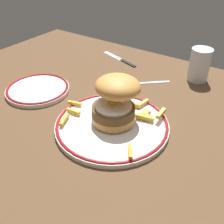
{
  "coord_description": "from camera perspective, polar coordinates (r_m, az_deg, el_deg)",
  "views": [
    {
      "loc": [
        31.35,
        -45.46,
        39.77
      ],
      "look_at": [
        3.05,
        -4.26,
        4.6
      ],
      "focal_mm": 41.35,
      "sensor_mm": 36.0,
      "label": 1
    }
  ],
  "objects": [
    {
      "name": "water_glass",
      "position": [
        0.87,
        18.69,
        9.42
      ],
      "size": [
        6.51,
        6.51,
        10.47
      ],
      "color": "silver",
      "rests_on": "ground_plane"
    },
    {
      "name": "fork",
      "position": [
        0.83,
        7.59,
        6.46
      ],
      "size": [
        11.69,
        10.59,
        0.36
      ],
      "color": "silver",
      "rests_on": "ground_plane"
    },
    {
      "name": "ground_plane",
      "position": [
        0.69,
        -0.09,
        -1.97
      ],
      "size": [
        126.72,
        88.84,
        4.0
      ],
      "primitive_type": "cube",
      "color": "brown"
    },
    {
      "name": "side_plate",
      "position": [
        0.81,
        -16.08,
        4.86
      ],
      "size": [
        18.79,
        18.79,
        1.6
      ],
      "color": "white",
      "rests_on": "ground_plane"
    },
    {
      "name": "fries_pile",
      "position": [
        0.66,
        2.15,
        0.06
      ],
      "size": [
        25.3,
        21.74,
        1.92
      ],
      "color": "gold",
      "rests_on": "dinner_plate"
    },
    {
      "name": "burger",
      "position": [
        0.61,
        0.86,
        3.07
      ],
      "size": [
        11.2,
        12.97,
        11.47
      ],
      "color": "#C78B45",
      "rests_on": "dinner_plate"
    },
    {
      "name": "knife",
      "position": [
        0.99,
        2.18,
        11.47
      ],
      "size": [
        17.58,
        6.99,
        0.7
      ],
      "color": "black",
      "rests_on": "ground_plane"
    },
    {
      "name": "dinner_plate",
      "position": [
        0.63,
        0.0,
        -2.78
      ],
      "size": [
        27.9,
        27.9,
        1.6
      ],
      "color": "white",
      "rests_on": "ground_plane"
    }
  ]
}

